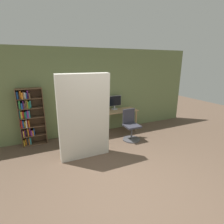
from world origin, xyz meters
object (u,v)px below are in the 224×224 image
office_chair (131,128)px  mattress_near (84,118)px  bookshelf (29,117)px  monitor (115,102)px

office_chair → mattress_near: (-1.54, -0.45, 0.65)m
bookshelf → mattress_near: size_ratio=0.78×
monitor → bookshelf: 2.64m
mattress_near → office_chair: bearing=16.2°
office_chair → monitor: bearing=96.6°
monitor → office_chair: 1.11m
monitor → bookshelf: size_ratio=0.30×
monitor → bookshelf: bookshelf is taller
monitor → mattress_near: mattress_near is taller
office_chair → bookshelf: bearing=161.4°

